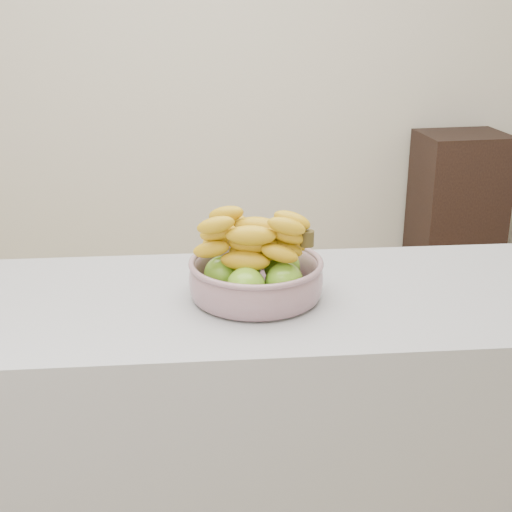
# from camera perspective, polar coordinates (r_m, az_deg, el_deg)

# --- Properties ---
(ground) EXTENTS (4.00, 4.00, 0.00)m
(ground) POSITION_cam_1_polar(r_m,az_deg,el_deg) (2.51, -5.36, -18.19)
(ground) COLOR tan
(ground) RESTS_ON ground
(counter) EXTENTS (2.00, 0.60, 0.90)m
(counter) POSITION_cam_1_polar(r_m,az_deg,el_deg) (1.88, -5.79, -16.04)
(counter) COLOR gray
(counter) RESTS_ON ground
(cabinet) EXTENTS (0.49, 0.41, 0.83)m
(cabinet) POSITION_cam_1_polar(r_m,az_deg,el_deg) (4.19, 15.77, 3.81)
(cabinet) COLOR black
(cabinet) RESTS_ON ground
(fruit_bowl) EXTENTS (0.31, 0.31, 0.19)m
(fruit_bowl) POSITION_cam_1_polar(r_m,az_deg,el_deg) (1.64, -0.02, -1.23)
(fruit_bowl) COLOR #8C95A8
(fruit_bowl) RESTS_ON counter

